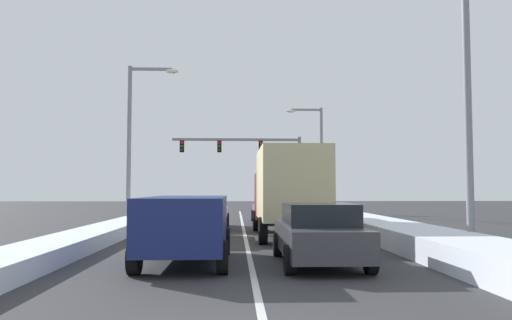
{
  "coord_description": "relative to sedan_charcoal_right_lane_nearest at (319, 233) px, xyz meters",
  "views": [
    {
      "loc": [
        -0.39,
        -5.37,
        1.86
      ],
      "look_at": [
        0.7,
        21.13,
        3.42
      ],
      "focal_mm": 35.18,
      "sensor_mm": 36.0,
      "label": 1
    }
  ],
  "objects": [
    {
      "name": "ground_plane",
      "position": [
        -1.68,
        7.19,
        -0.76
      ],
      "size": [
        120.0,
        120.0,
        0.0
      ],
      "primitive_type": "plane",
      "color": "#333335"
    },
    {
      "name": "lane_stripe_between_right_lane_and_center_lane",
      "position": [
        -1.68,
        10.76,
        -0.76
      ],
      "size": [
        0.14,
        39.27,
        0.01
      ],
      "primitive_type": "cube",
      "color": "silver",
      "rests_on": "ground"
    },
    {
      "name": "snow_bank_right_shoulder",
      "position": [
        3.62,
        10.76,
        -0.44
      ],
      "size": [
        2.17,
        39.27,
        0.65
      ],
      "primitive_type": "cube",
      "color": "silver",
      "rests_on": "ground"
    },
    {
      "name": "snow_bank_left_shoulder",
      "position": [
        -6.98,
        10.76,
        -0.52
      ],
      "size": [
        1.58,
        39.27,
        0.48
      ],
      "primitive_type": "cube",
      "color": "silver",
      "rests_on": "ground"
    },
    {
      "name": "sedan_charcoal_right_lane_nearest",
      "position": [
        0.0,
        0.0,
        0.0
      ],
      "size": [
        2.0,
        4.5,
        1.51
      ],
      "color": "#38383D",
      "rests_on": "ground"
    },
    {
      "name": "box_truck_right_lane_second",
      "position": [
        -0.0,
        7.03,
        1.14
      ],
      "size": [
        2.53,
        7.2,
        3.36
      ],
      "color": "maroon",
      "rests_on": "ground"
    },
    {
      "name": "sedan_gray_right_lane_third",
      "position": [
        -0.12,
        15.59,
        0.0
      ],
      "size": [
        2.0,
        4.5,
        1.51
      ],
      "color": "slate",
      "rests_on": "ground"
    },
    {
      "name": "suv_navy_center_lane_nearest",
      "position": [
        -3.3,
        0.33,
        0.25
      ],
      "size": [
        2.16,
        4.9,
        1.67
      ],
      "color": "navy",
      "rests_on": "ground"
    },
    {
      "name": "sedan_silver_center_lane_second",
      "position": [
        -3.57,
        6.13,
        0.0
      ],
      "size": [
        2.0,
        4.5,
        1.51
      ],
      "color": "#B7BABF",
      "rests_on": "ground"
    },
    {
      "name": "sedan_white_center_lane_third",
      "position": [
        -3.38,
        11.66,
        0.0
      ],
      "size": [
        2.0,
        4.5,
        1.51
      ],
      "color": "silver",
      "rests_on": "ground"
    },
    {
      "name": "traffic_light_gantry",
      "position": [
        -0.5,
        28.6,
        3.96
      ],
      "size": [
        10.6,
        0.47,
        6.2
      ],
      "color": "slate",
      "rests_on": "ground"
    },
    {
      "name": "street_lamp_right_near",
      "position": [
        4.4,
        1.84,
        4.39
      ],
      "size": [
        2.66,
        0.36,
        8.68
      ],
      "color": "gray",
      "rests_on": "ground"
    },
    {
      "name": "street_lamp_right_mid",
      "position": [
        3.74,
        23.26,
        3.91
      ],
      "size": [
        2.66,
        0.36,
        7.75
      ],
      "color": "gray",
      "rests_on": "ground"
    },
    {
      "name": "street_lamp_left_mid",
      "position": [
        -7.25,
        13.74,
        4.21
      ],
      "size": [
        2.66,
        0.36,
        8.32
      ],
      "color": "gray",
      "rests_on": "ground"
    }
  ]
}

